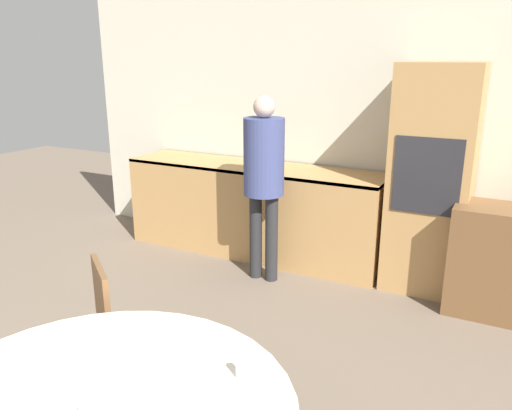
# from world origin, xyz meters

# --- Properties ---
(wall_back) EXTENTS (6.08, 0.05, 2.60)m
(wall_back) POSITION_xyz_m (0.00, 4.88, 1.30)
(wall_back) COLOR beige
(wall_back) RESTS_ON ground_plane
(kitchen_counter) EXTENTS (2.60, 0.60, 0.90)m
(kitchen_counter) POSITION_xyz_m (-0.89, 4.53, 0.46)
(kitchen_counter) COLOR tan
(kitchen_counter) RESTS_ON ground_plane
(oven_unit) EXTENTS (0.63, 0.59, 1.87)m
(oven_unit) POSITION_xyz_m (0.77, 4.54, 0.94)
(oven_unit) COLOR tan
(oven_unit) RESTS_ON ground_plane
(chair_far_left) EXTENTS (0.56, 0.56, 0.86)m
(chair_far_left) POSITION_xyz_m (-0.57, 2.01, 0.48)
(chair_far_left) COLOR brown
(chair_far_left) RESTS_ON ground_plane
(person_standing) EXTENTS (0.35, 0.35, 1.61)m
(person_standing) POSITION_xyz_m (-0.52, 4.02, 1.00)
(person_standing) COLOR #262628
(person_standing) RESTS_ON ground_plane
(bowl_far) EXTENTS (0.13, 0.13, 0.04)m
(bowl_far) POSITION_xyz_m (0.18, 1.37, 0.76)
(bowl_far) COLOR silver
(bowl_far) RESTS_ON dining_table
(salt_shaker) EXTENTS (0.03, 0.03, 0.09)m
(salt_shaker) POSITION_xyz_m (0.52, 1.76, 0.78)
(salt_shaker) COLOR white
(salt_shaker) RESTS_ON dining_table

